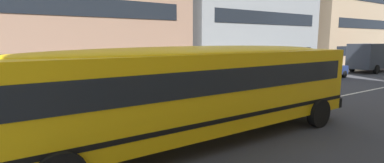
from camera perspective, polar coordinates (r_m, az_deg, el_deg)
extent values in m
plane|color=#38383D|center=(12.29, 10.69, -6.84)|extent=(400.00, 400.00, 0.00)
cube|color=gray|center=(18.26, -5.81, -1.66)|extent=(120.00, 3.00, 0.01)
cube|color=silver|center=(12.29, 10.69, -6.82)|extent=(110.00, 0.16, 0.01)
cube|color=yellow|center=(8.89, 2.05, -1.46)|extent=(11.59, 2.68, 2.32)
cube|color=black|center=(13.32, 23.05, -3.01)|extent=(0.22, 2.63, 0.38)
cube|color=black|center=(8.83, 2.07, 1.21)|extent=(10.90, 2.72, 0.67)
cube|color=black|center=(9.03, 2.03, -5.74)|extent=(11.61, 2.71, 0.13)
ellipsoid|color=yellow|center=(8.76, 2.09, 6.02)|extent=(11.13, 2.47, 0.38)
cylinder|color=red|center=(8.88, -23.95, -2.96)|extent=(0.47, 0.47, 0.03)
cylinder|color=black|center=(8.87, -27.81, -10.20)|extent=(1.05, 0.30, 1.05)
cylinder|color=black|center=(11.46, 24.41, -5.87)|extent=(1.05, 0.30, 1.05)
cylinder|color=black|center=(12.99, 14.54, -3.73)|extent=(1.05, 0.30, 1.05)
cube|color=navy|center=(26.33, 25.77, 2.08)|extent=(3.96, 1.85, 0.70)
cube|color=black|center=(26.14, 25.71, 3.52)|extent=(2.26, 1.64, 0.64)
cylinder|color=black|center=(27.90, 25.49, 1.69)|extent=(0.61, 0.20, 0.60)
cylinder|color=black|center=(27.13, 28.62, 1.31)|extent=(0.61, 0.20, 0.60)
cylinder|color=black|center=(25.67, 22.66, 1.34)|extent=(0.61, 0.20, 0.60)
cylinder|color=black|center=(24.83, 25.99, 0.91)|extent=(0.61, 0.20, 0.60)
cube|color=maroon|center=(35.42, 34.08, 4.16)|extent=(1.86, 2.25, 2.00)
cube|color=#333842|center=(32.63, 32.21, 4.42)|extent=(4.26, 2.32, 2.40)
cylinder|color=black|center=(35.89, 32.32, 2.74)|extent=(0.85, 0.28, 0.84)
cylinder|color=black|center=(32.64, 29.87, 2.48)|extent=(0.85, 0.28, 0.84)
cylinder|color=black|center=(31.77, 33.45, 2.06)|extent=(0.85, 0.28, 0.84)
cube|color=black|center=(17.72, -23.86, 3.59)|extent=(14.53, 0.04, 1.10)
cube|color=black|center=(17.77, -24.50, 13.91)|extent=(14.53, 0.04, 1.10)
cube|color=black|center=(26.42, 15.35, 5.41)|extent=(12.49, 0.04, 1.10)
cube|color=black|center=(26.46, 15.63, 12.34)|extent=(12.49, 0.04, 1.10)
cube|color=tan|center=(46.00, 25.99, 13.66)|extent=(19.30, 12.62, 16.00)
cube|color=black|center=(42.83, 32.75, 5.45)|extent=(16.21, 0.04, 1.10)
cube|color=black|center=(42.85, 33.10, 9.72)|extent=(16.21, 0.04, 1.10)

